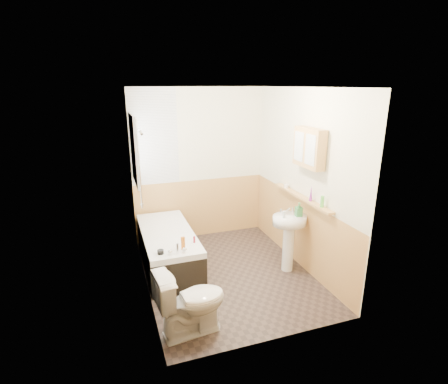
{
  "coord_description": "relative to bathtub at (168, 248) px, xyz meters",
  "views": [
    {
      "loc": [
        -1.46,
        -4.08,
        2.53
      ],
      "look_at": [
        0.0,
        0.15,
        1.15
      ],
      "focal_mm": 28.0,
      "sensor_mm": 36.0,
      "label": 1
    }
  ],
  "objects": [
    {
      "name": "floor",
      "position": [
        0.73,
        -0.51,
        -0.28
      ],
      "size": [
        2.8,
        2.8,
        0.0
      ],
      "primitive_type": "plane",
      "color": "#2D2320",
      "rests_on": "ground"
    },
    {
      "name": "ceiling",
      "position": [
        0.73,
        -0.51,
        2.22
      ],
      "size": [
        2.8,
        2.8,
        0.0
      ],
      "primitive_type": "plane",
      "rotation": [
        3.14,
        0.0,
        0.0
      ],
      "color": "white",
      "rests_on": "ground"
    },
    {
      "name": "wall_back",
      "position": [
        0.73,
        0.9,
        0.97
      ],
      "size": [
        2.2,
        0.02,
        2.5
      ],
      "primitive_type": "cube",
      "color": "#EEE8C5",
      "rests_on": "ground"
    },
    {
      "name": "wall_front",
      "position": [
        0.73,
        -1.92,
        0.97
      ],
      "size": [
        2.2,
        0.02,
        2.5
      ],
      "primitive_type": "cube",
      "color": "#EEE8C5",
      "rests_on": "ground"
    },
    {
      "name": "wall_left",
      "position": [
        -0.38,
        -0.51,
        0.97
      ],
      "size": [
        0.02,
        2.8,
        2.5
      ],
      "primitive_type": "cube",
      "color": "#EEE8C5",
      "rests_on": "ground"
    },
    {
      "name": "wall_right",
      "position": [
        1.84,
        -0.51,
        0.97
      ],
      "size": [
        0.02,
        2.8,
        2.5
      ],
      "primitive_type": "cube",
      "color": "#EEE8C5",
      "rests_on": "ground"
    },
    {
      "name": "wainscot_right",
      "position": [
        1.82,
        -0.51,
        0.22
      ],
      "size": [
        0.01,
        2.8,
        1.0
      ],
      "primitive_type": "cube",
      "color": "tan",
      "rests_on": "wall_right"
    },
    {
      "name": "wainscot_front",
      "position": [
        0.73,
        -1.9,
        0.22
      ],
      "size": [
        2.2,
        0.01,
        1.0
      ],
      "primitive_type": "cube",
      "color": "tan",
      "rests_on": "wall_front"
    },
    {
      "name": "wainscot_back",
      "position": [
        0.73,
        0.87,
        0.22
      ],
      "size": [
        2.2,
        0.01,
        1.0
      ],
      "primitive_type": "cube",
      "color": "tan",
      "rests_on": "wall_back"
    },
    {
      "name": "tile_cladding_left",
      "position": [
        -0.36,
        -0.51,
        0.97
      ],
      "size": [
        0.01,
        2.8,
        2.5
      ],
      "primitive_type": "cube",
      "color": "white",
      "rests_on": "wall_left"
    },
    {
      "name": "tile_return_back",
      "position": [
        0.0,
        0.87,
        1.47
      ],
      "size": [
        0.75,
        0.01,
        1.5
      ],
      "primitive_type": "cube",
      "color": "white",
      "rests_on": "wall_back"
    },
    {
      "name": "window",
      "position": [
        -0.33,
        0.44,
        1.37
      ],
      "size": [
        0.03,
        0.79,
        0.99
      ],
      "color": "white",
      "rests_on": "wall_left"
    },
    {
      "name": "bathtub",
      "position": [
        0.0,
        0.0,
        0.0
      ],
      "size": [
        0.7,
        1.64,
        0.67
      ],
      "color": "black",
      "rests_on": "floor"
    },
    {
      "name": "shower_riser",
      "position": [
        -0.31,
        0.03,
        1.35
      ],
      "size": [
        0.11,
        0.08,
        1.23
      ],
      "color": "silver",
      "rests_on": "wall_left"
    },
    {
      "name": "toilet",
      "position": [
        -0.03,
        -1.51,
        0.09
      ],
      "size": [
        0.79,
        0.5,
        0.73
      ],
      "primitive_type": "imported",
      "rotation": [
        0.0,
        0.0,
        1.69
      ],
      "color": "white",
      "rests_on": "floor"
    },
    {
      "name": "sink",
      "position": [
        1.57,
        -0.69,
        0.31
      ],
      "size": [
        0.48,
        0.39,
        0.93
      ],
      "rotation": [
        0.0,
        0.0,
        -0.08
      ],
      "color": "white",
      "rests_on": "floor"
    },
    {
      "name": "pine_shelf",
      "position": [
        1.77,
        -0.63,
        0.77
      ],
      "size": [
        0.1,
        1.38,
        0.03
      ],
      "primitive_type": "cube",
      "color": "tan",
      "rests_on": "wall_right"
    },
    {
      "name": "medicine_cabinet",
      "position": [
        1.74,
        -0.76,
        1.48
      ],
      "size": [
        0.14,
        0.56,
        0.51
      ],
      "color": "tan",
      "rests_on": "wall_right"
    },
    {
      "name": "foam_can",
      "position": [
        1.77,
        -1.1,
        0.86
      ],
      "size": [
        0.06,
        0.06,
        0.15
      ],
      "primitive_type": "cylinder",
      "rotation": [
        0.0,
        0.0,
        0.33
      ],
      "color": "#59C647",
      "rests_on": "pine_shelf"
    },
    {
      "name": "green_bottle",
      "position": [
        1.77,
        -0.84,
        0.89
      ],
      "size": [
        0.06,
        0.06,
        0.22
      ],
      "primitive_type": "cone",
      "rotation": [
        0.0,
        0.0,
        0.43
      ],
      "color": "purple",
      "rests_on": "pine_shelf"
    },
    {
      "name": "black_jar",
      "position": [
        1.77,
        -0.19,
        0.81
      ],
      "size": [
        0.08,
        0.08,
        0.05
      ],
      "primitive_type": "cylinder",
      "rotation": [
        0.0,
        0.0,
        0.07
      ],
      "color": "silver",
      "rests_on": "pine_shelf"
    },
    {
      "name": "soap_bottle",
      "position": [
        1.67,
        -0.73,
        0.59
      ],
      "size": [
        0.11,
        0.2,
        0.09
      ],
      "primitive_type": "imported",
      "rotation": [
        0.0,
        0.0,
        -0.13
      ],
      "color": "#388447",
      "rests_on": "sink"
    },
    {
      "name": "clear_bottle",
      "position": [
        1.45,
        -0.73,
        0.59
      ],
      "size": [
        0.04,
        0.04,
        0.1
      ],
      "primitive_type": "cylinder",
      "rotation": [
        0.0,
        0.0,
        -0.2
      ],
      "color": "silver",
      "rests_on": "sink"
    },
    {
      "name": "blue_gel",
      "position": [
        0.09,
        -0.63,
        0.34
      ],
      "size": [
        0.05,
        0.03,
        0.17
      ],
      "primitive_type": "cube",
      "rotation": [
        0.0,
        0.0,
        0.03
      ],
      "color": "orange",
      "rests_on": "bathtub"
    },
    {
      "name": "cream_jar",
      "position": [
        -0.2,
        -0.65,
        0.28
      ],
      "size": [
        0.1,
        0.1,
        0.05
      ],
      "primitive_type": "cylinder",
      "rotation": [
        0.0,
        0.0,
        0.31
      ],
      "color": "black",
      "rests_on": "bathtub"
    },
    {
      "name": "orange_bottle",
      "position": [
        0.27,
        -0.48,
        0.3
      ],
      "size": [
        0.03,
        0.03,
        0.09
      ],
      "primitive_type": "cylinder",
      "rotation": [
        0.0,
        0.0,
        -0.18
      ],
      "color": "maroon",
      "rests_on": "bathtub"
    }
  ]
}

